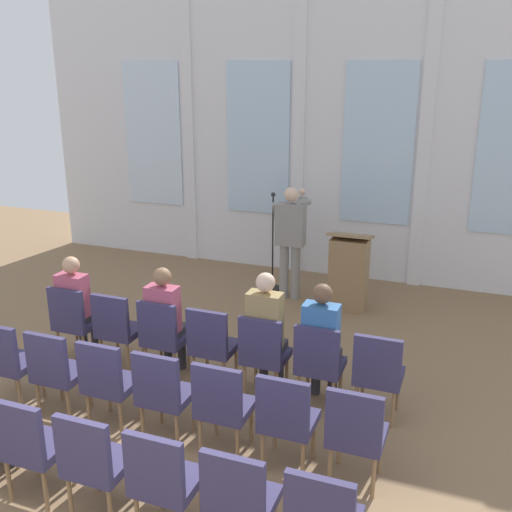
# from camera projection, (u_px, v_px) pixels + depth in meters

# --- Properties ---
(rear_partition) EXTENTS (9.89, 0.14, 4.50)m
(rear_partition) POSITION_uv_depth(u_px,v_px,m) (319.00, 139.00, 9.57)
(rear_partition) COLOR silver
(rear_partition) RESTS_ON ground
(speaker) EXTENTS (0.51, 0.69, 1.70)m
(speaker) POSITION_uv_depth(u_px,v_px,m) (291.00, 235.00, 8.83)
(speaker) COLOR gray
(speaker) RESTS_ON ground
(mic_stand) EXTENTS (0.28, 0.28, 1.55)m
(mic_stand) POSITION_uv_depth(u_px,v_px,m) (272.00, 269.00, 9.34)
(mic_stand) COLOR black
(mic_stand) RESTS_ON ground
(lectern) EXTENTS (0.60, 0.48, 1.16)m
(lectern) POSITION_uv_depth(u_px,v_px,m) (349.00, 272.00, 8.56)
(lectern) COLOR #93724C
(lectern) RESTS_ON ground
(chair_r0_c0) EXTENTS (0.46, 0.44, 0.94)m
(chair_r0_c0) POSITION_uv_depth(u_px,v_px,m) (74.00, 318.00, 7.03)
(chair_r0_c0) COLOR olive
(chair_r0_c0) RESTS_ON ground
(audience_r0_c0) EXTENTS (0.36, 0.39, 1.28)m
(audience_r0_c0) POSITION_uv_depth(u_px,v_px,m) (77.00, 302.00, 7.05)
(audience_r0_c0) COLOR #2D2D33
(audience_r0_c0) RESTS_ON ground
(chair_r0_c1) EXTENTS (0.46, 0.44, 0.94)m
(chair_r0_c1) POSITION_uv_depth(u_px,v_px,m) (117.00, 326.00, 6.83)
(chair_r0_c1) COLOR olive
(chair_r0_c1) RESTS_ON ground
(chair_r0_c2) EXTENTS (0.46, 0.44, 0.94)m
(chair_r0_c2) POSITION_uv_depth(u_px,v_px,m) (163.00, 334.00, 6.63)
(chair_r0_c2) COLOR olive
(chair_r0_c2) RESTS_ON ground
(audience_r0_c2) EXTENTS (0.36, 0.39, 1.29)m
(audience_r0_c2) POSITION_uv_depth(u_px,v_px,m) (166.00, 316.00, 6.65)
(audience_r0_c2) COLOR #2D2D33
(audience_r0_c2) RESTS_ON ground
(chair_r0_c3) EXTENTS (0.46, 0.44, 0.94)m
(chair_r0_c3) POSITION_uv_depth(u_px,v_px,m) (212.00, 342.00, 6.43)
(chair_r0_c3) COLOR olive
(chair_r0_c3) RESTS_ON ground
(chair_r0_c4) EXTENTS (0.46, 0.44, 0.94)m
(chair_r0_c4) POSITION_uv_depth(u_px,v_px,m) (264.00, 351.00, 6.23)
(chair_r0_c4) COLOR olive
(chair_r0_c4) RESTS_ON ground
(audience_r0_c4) EXTENTS (0.36, 0.39, 1.38)m
(audience_r0_c4) POSITION_uv_depth(u_px,v_px,m) (266.00, 328.00, 6.23)
(audience_r0_c4) COLOR #2D2D33
(audience_r0_c4) RESTS_ON ground
(chair_r0_c5) EXTENTS (0.46, 0.44, 0.94)m
(chair_r0_c5) POSITION_uv_depth(u_px,v_px,m) (319.00, 361.00, 6.03)
(chair_r0_c5) COLOR olive
(chair_r0_c5) RESTS_ON ground
(audience_r0_c5) EXTENTS (0.36, 0.39, 1.34)m
(audience_r0_c5) POSITION_uv_depth(u_px,v_px,m) (322.00, 339.00, 6.04)
(audience_r0_c5) COLOR #2D2D33
(audience_r0_c5) RESTS_ON ground
(chair_r0_c6) EXTENTS (0.46, 0.44, 0.94)m
(chair_r0_c6) POSITION_uv_depth(u_px,v_px,m) (378.00, 371.00, 5.83)
(chair_r0_c6) COLOR olive
(chair_r0_c6) RESTS_ON ground
(chair_r1_c0) EXTENTS (0.46, 0.44, 0.94)m
(chair_r1_c0) POSITION_uv_depth(u_px,v_px,m) (8.00, 358.00, 6.08)
(chair_r1_c0) COLOR olive
(chair_r1_c0) RESTS_ON ground
(chair_r1_c1) EXTENTS (0.46, 0.44, 0.94)m
(chair_r1_c1) POSITION_uv_depth(u_px,v_px,m) (56.00, 368.00, 5.88)
(chair_r1_c1) COLOR olive
(chair_r1_c1) RESTS_ON ground
(chair_r1_c2) EXTENTS (0.46, 0.44, 0.94)m
(chair_r1_c2) POSITION_uv_depth(u_px,v_px,m) (108.00, 379.00, 5.68)
(chair_r1_c2) COLOR olive
(chair_r1_c2) RESTS_ON ground
(chair_r1_c3) EXTENTS (0.46, 0.44, 0.94)m
(chair_r1_c3) POSITION_uv_depth(u_px,v_px,m) (163.00, 390.00, 5.48)
(chair_r1_c3) COLOR olive
(chair_r1_c3) RESTS_ON ground
(chair_r1_c4) EXTENTS (0.46, 0.44, 0.94)m
(chair_r1_c4) POSITION_uv_depth(u_px,v_px,m) (222.00, 403.00, 5.28)
(chair_r1_c4) COLOR olive
(chair_r1_c4) RESTS_ON ground
(chair_r1_c5) EXTENTS (0.46, 0.44, 0.94)m
(chair_r1_c5) POSITION_uv_depth(u_px,v_px,m) (286.00, 416.00, 5.08)
(chair_r1_c5) COLOR olive
(chair_r1_c5) RESTS_ON ground
(chair_r1_c6) EXTENTS (0.46, 0.44, 0.94)m
(chair_r1_c6) POSITION_uv_depth(u_px,v_px,m) (356.00, 431.00, 4.88)
(chair_r1_c6) COLOR olive
(chair_r1_c6) RESTS_ON ground
(chair_r2_c2) EXTENTS (0.46, 0.44, 0.94)m
(chair_r2_c2) POSITION_uv_depth(u_px,v_px,m) (30.00, 442.00, 4.73)
(chair_r2_c2) COLOR olive
(chair_r2_c2) RESTS_ON ground
(chair_r2_c3) EXTENTS (0.46, 0.44, 0.94)m
(chair_r2_c3) POSITION_uv_depth(u_px,v_px,m) (93.00, 459.00, 4.53)
(chair_r2_c3) COLOR olive
(chair_r2_c3) RESTS_ON ground
(chair_r2_c4) EXTENTS (0.46, 0.44, 0.94)m
(chair_r2_c4) POSITION_uv_depth(u_px,v_px,m) (163.00, 477.00, 4.33)
(chair_r2_c4) COLOR olive
(chair_r2_c4) RESTS_ON ground
(chair_r2_c5) EXTENTS (0.46, 0.44, 0.94)m
(chair_r2_c5) POSITION_uv_depth(u_px,v_px,m) (239.00, 497.00, 4.13)
(chair_r2_c5) COLOR olive
(chair_r2_c5) RESTS_ON ground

